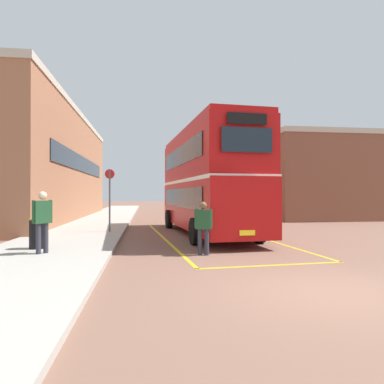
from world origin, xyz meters
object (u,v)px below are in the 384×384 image
at_px(litter_bin, 37,233).
at_px(bus_stop_sign, 110,194).
at_px(single_deck_bus, 208,196).
at_px(double_decker_bus, 206,180).
at_px(pedestrian_boarding, 203,224).
at_px(pedestrian_waiting_near, 42,217).

relative_size(litter_bin, bus_stop_sign, 0.33).
height_order(litter_bin, bus_stop_sign, bus_stop_sign).
bearing_deg(single_deck_bus, double_decker_bus, -100.51).
bearing_deg(single_deck_bus, bus_stop_sign, -113.47).
bearing_deg(pedestrian_boarding, double_decker_bus, 79.24).
relative_size(pedestrian_waiting_near, bus_stop_sign, 0.63).
distance_m(pedestrian_boarding, pedestrian_waiting_near, 4.74).
relative_size(double_decker_bus, litter_bin, 11.04).
bearing_deg(litter_bin, bus_stop_sign, 69.82).
xyz_separation_m(pedestrian_waiting_near, litter_bin, (-0.44, 0.98, -0.58)).
distance_m(double_decker_bus, pedestrian_boarding, 5.71).
bearing_deg(pedestrian_waiting_near, double_decker_bus, 42.62).
xyz_separation_m(pedestrian_boarding, bus_stop_sign, (-3.40, 5.88, 0.92)).
bearing_deg(pedestrian_waiting_near, litter_bin, 113.85).
bearing_deg(pedestrian_boarding, bus_stop_sign, 120.06).
relative_size(single_deck_bus, pedestrian_waiting_near, 5.03).
bearing_deg(pedestrian_boarding, pedestrian_waiting_near, 178.86).
xyz_separation_m(single_deck_bus, pedestrian_boarding, (-4.49, -24.05, -0.70)).
xyz_separation_m(double_decker_bus, pedestrian_waiting_near, (-5.76, -5.30, -1.31)).
height_order(double_decker_bus, litter_bin, double_decker_bus).
bearing_deg(pedestrian_waiting_near, single_deck_bus, 68.95).
xyz_separation_m(double_decker_bus, litter_bin, (-6.19, -4.31, -1.90)).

